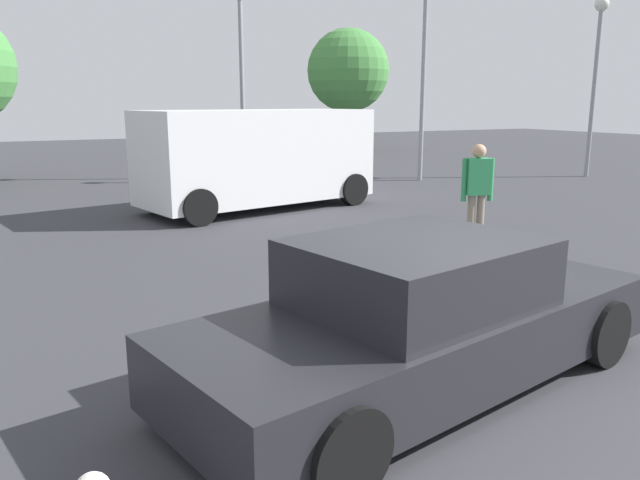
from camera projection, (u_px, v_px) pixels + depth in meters
The scene contains 8 objects.
ground_plane at pixel (475, 385), 5.47m from camera, with size 80.00×80.00×0.00m, color #38383D.
sedan_foreground at pixel (421, 319), 5.39m from camera, with size 4.90×2.68×1.32m.
van_white at pixel (257, 156), 14.25m from camera, with size 5.67×3.20×2.26m.
pedestrian at pixel (477, 185), 10.64m from camera, with size 0.54×0.35×1.74m.
light_post_near at pixel (426, 9), 18.64m from camera, with size 0.44×0.44×7.84m.
light_post_mid at pixel (597, 55), 19.90m from camera, with size 0.44×0.44×5.67m.
light_post_far at pixel (241, 49), 19.45m from camera, with size 0.44×0.44×5.94m.
tree_back_left at pixel (348, 71), 31.45m from camera, with size 4.16×4.16×6.08m.
Camera 1 is at (-3.50, -3.90, 2.44)m, focal length 34.85 mm.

